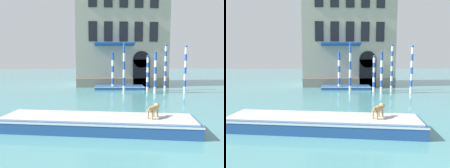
% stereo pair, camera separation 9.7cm
% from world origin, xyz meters
% --- Properties ---
extents(palazzo_left, '(10.17, 7.40, 12.69)m').
position_xyz_m(palazzo_left, '(0.39, 23.70, 6.33)').
color(palazzo_left, '#B2A893').
rests_on(palazzo_left, ground_plane).
extents(boat_foreground, '(8.81, 3.39, 0.63)m').
position_xyz_m(boat_foreground, '(-2.52, 6.62, 0.33)').
color(boat_foreground, '#234C8C').
rests_on(boat_foreground, ground_plane).
extents(dog_on_deck, '(0.70, 0.74, 0.62)m').
position_xyz_m(dog_on_deck, '(-0.11, 6.20, 1.03)').
color(dog_on_deck, tan).
rests_on(dog_on_deck, boat_foreground).
extents(boat_moored_near_palazzo, '(5.02, 1.96, 0.37)m').
position_xyz_m(boat_moored_near_palazzo, '(-0.22, 19.06, 0.20)').
color(boat_moored_near_palazzo, '#234C8C').
rests_on(boat_moored_near_palazzo, ground_plane).
extents(mooring_pole_0, '(0.21, 0.21, 4.51)m').
position_xyz_m(mooring_pole_0, '(-0.11, 16.29, 2.27)').
color(mooring_pole_0, white).
rests_on(mooring_pole_0, ground_plane).
extents(mooring_pole_1, '(0.24, 0.24, 3.43)m').
position_xyz_m(mooring_pole_1, '(2.27, 17.33, 1.73)').
color(mooring_pole_1, white).
rests_on(mooring_pole_1, ground_plane).
extents(mooring_pole_2, '(0.24, 0.24, 3.78)m').
position_xyz_m(mooring_pole_2, '(2.71, 16.30, 1.91)').
color(mooring_pole_2, white).
rests_on(mooring_pole_2, ground_plane).
extents(mooring_pole_3, '(0.23, 0.23, 4.50)m').
position_xyz_m(mooring_pole_3, '(4.13, 17.88, 2.27)').
color(mooring_pole_3, white).
rests_on(mooring_pole_3, ground_plane).
extents(mooring_pole_4, '(0.22, 0.22, 4.30)m').
position_xyz_m(mooring_pole_4, '(5.44, 16.28, 2.17)').
color(mooring_pole_4, white).
rests_on(mooring_pole_4, ground_plane).
extents(mooring_pole_5, '(0.26, 0.26, 3.79)m').
position_xyz_m(mooring_pole_5, '(-0.91, 18.67, 1.91)').
color(mooring_pole_5, white).
rests_on(mooring_pole_5, ground_plane).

